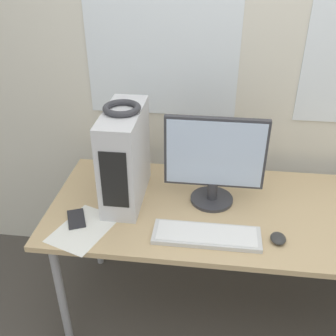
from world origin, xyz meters
name	(u,v)px	position (x,y,z in m)	size (l,w,h in m)	color
wall_back	(271,51)	(0.00, 0.88, 1.35)	(8.00, 0.07, 2.70)	beige
desk	(263,219)	(0.00, 0.38, 0.68)	(2.05, 0.75, 0.73)	tan
pc_tower	(125,156)	(-0.67, 0.42, 0.96)	(0.17, 0.42, 0.46)	silver
headphones	(122,108)	(-0.67, 0.42, 1.20)	(0.17, 0.17, 0.03)	#333338
monitor_main	(214,160)	(-0.25, 0.43, 0.96)	(0.47, 0.21, 0.44)	#333338
keyboard	(206,235)	(-0.26, 0.16, 0.74)	(0.47, 0.15, 0.02)	silver
mouse	(278,238)	(0.04, 0.17, 0.74)	(0.07, 0.08, 0.03)	#2D2D2D
cell_phone	(76,219)	(-0.86, 0.20, 0.73)	(0.12, 0.16, 0.01)	#232328
paper_sheet_left	(83,229)	(-0.81, 0.14, 0.73)	(0.30, 0.35, 0.00)	white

